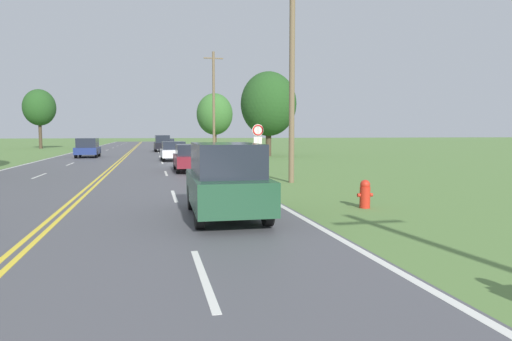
{
  "coord_description": "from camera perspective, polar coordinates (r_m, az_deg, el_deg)",
  "views": [
    {
      "loc": [
        2.41,
        0.8,
        2.16
      ],
      "look_at": [
        5.75,
        15.4,
        0.93
      ],
      "focal_mm": 32.0,
      "sensor_mm": 36.0,
      "label": 1
    }
  ],
  "objects": [
    {
      "name": "traffic_sign",
      "position": [
        23.1,
        0.25,
        4.23
      ],
      "size": [
        0.6,
        0.1,
        2.61
      ],
      "color": "gray",
      "rests_on": "ground"
    },
    {
      "name": "car_maroon_sedan_approaching",
      "position": [
        26.13,
        -8.04,
        1.65
      ],
      "size": [
        1.92,
        4.68,
        1.52
      ],
      "rotation": [
        0.0,
        0.0,
        -1.57
      ],
      "color": "black",
      "rests_on": "ground"
    },
    {
      "name": "tree_mid_treeline",
      "position": [
        70.51,
        -25.46,
        7.11
      ],
      "size": [
        4.37,
        4.37,
        8.22
      ],
      "color": "#473828",
      "rests_on": "ground"
    },
    {
      "name": "utility_pole_midground",
      "position": [
        20.03,
        4.51,
        11.17
      ],
      "size": [
        1.8,
        0.24,
        8.54
      ],
      "color": "brown",
      "rests_on": "ground"
    },
    {
      "name": "car_black_suv_receding",
      "position": [
        54.47,
        -11.64,
        3.39
      ],
      "size": [
        1.91,
        4.69,
        1.91
      ],
      "rotation": [
        0.0,
        0.0,
        -1.55
      ],
      "color": "black",
      "rests_on": "ground"
    },
    {
      "name": "car_dark_green_van_nearest",
      "position": [
        11.72,
        -3.81,
        -1.04
      ],
      "size": [
        1.87,
        4.37,
        1.9
      ],
      "rotation": [
        0.0,
        0.0,
        -1.59
      ],
      "color": "black",
      "rests_on": "ground"
    },
    {
      "name": "utility_pole_far",
      "position": [
        42.88,
        -5.31,
        8.44
      ],
      "size": [
        1.8,
        0.24,
        9.63
      ],
      "color": "brown",
      "rests_on": "ground"
    },
    {
      "name": "car_white_sedan_mid_near",
      "position": [
        36.23,
        -10.25,
        2.44
      ],
      "size": [
        2.01,
        3.96,
        1.5
      ],
      "rotation": [
        0.0,
        0.0,
        -1.55
      ],
      "color": "black",
      "rests_on": "ground"
    },
    {
      "name": "car_dark_blue_van_mid_far",
      "position": [
        43.25,
        -20.29,
        2.74
      ],
      "size": [
        1.92,
        4.24,
        1.71
      ],
      "rotation": [
        0.0,
        0.0,
        1.58
      ],
      "color": "black",
      "rests_on": "ground"
    },
    {
      "name": "fire_hydrant",
      "position": [
        13.53,
        13.47,
        -2.84
      ],
      "size": [
        0.46,
        0.3,
        0.82
      ],
      "color": "red",
      "rests_on": "ground"
    },
    {
      "name": "tree_right_cluster",
      "position": [
        42.93,
        1.58,
        8.31
      ],
      "size": [
        5.2,
        5.2,
        7.87
      ],
      "color": "#473828",
      "rests_on": "ground"
    },
    {
      "name": "car_silver_sedan_distant",
      "position": [
        60.41,
        -11.03,
        3.29
      ],
      "size": [
        2.0,
        4.45,
        1.45
      ],
      "rotation": [
        0.0,
        0.0,
        -1.53
      ],
      "color": "black",
      "rests_on": "ground"
    },
    {
      "name": "tree_behind_sign",
      "position": [
        62.75,
        -5.19,
        7.02
      ],
      "size": [
        4.9,
        4.9,
        7.55
      ],
      "color": "#473828",
      "rests_on": "ground"
    }
  ]
}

